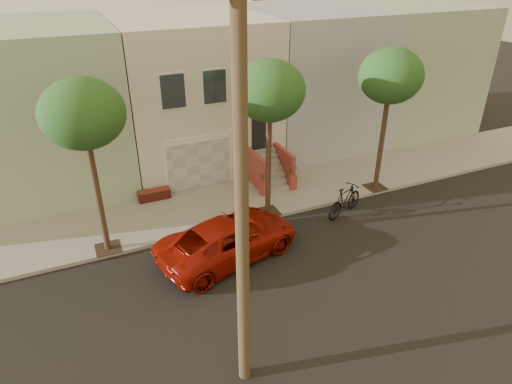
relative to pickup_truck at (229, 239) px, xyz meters
name	(u,v)px	position (x,y,z in m)	size (l,w,h in m)	color
ground	(290,275)	(1.50, -1.88, -0.73)	(90.00, 90.00, 0.00)	black
sidewalk	(233,202)	(1.50, 3.47, -0.66)	(40.00, 3.70, 0.15)	gray
house_row	(190,89)	(1.50, 9.31, 2.91)	(33.10, 11.70, 7.00)	beige
tree_left	(83,115)	(-4.00, 2.02, 4.53)	(2.70, 2.57, 6.30)	#2D2116
tree_mid	(269,92)	(2.50, 2.02, 4.53)	(2.70, 2.57, 6.30)	#2D2116
tree_right	(391,77)	(8.00, 2.02, 4.53)	(2.70, 2.57, 6.30)	#2D2116
pickup_truck	(229,239)	(0.00, 0.00, 0.00)	(2.42, 5.26, 1.46)	maroon
motorcycle	(345,200)	(5.45, 0.78, -0.07)	(0.62, 2.20, 1.32)	black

